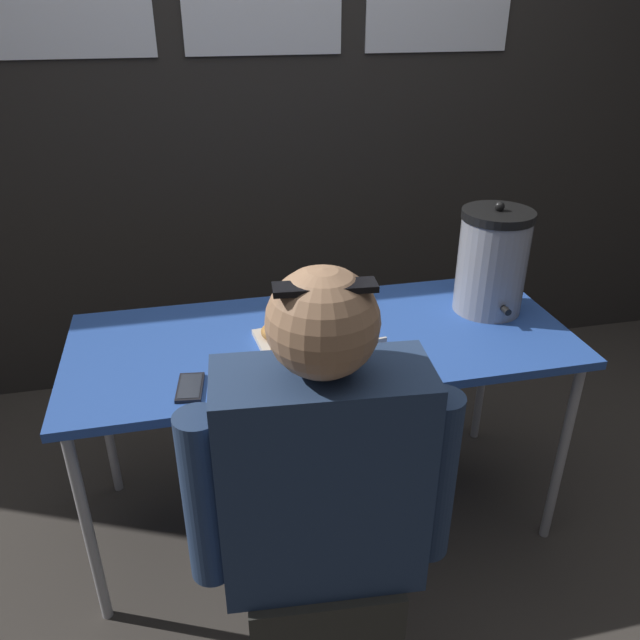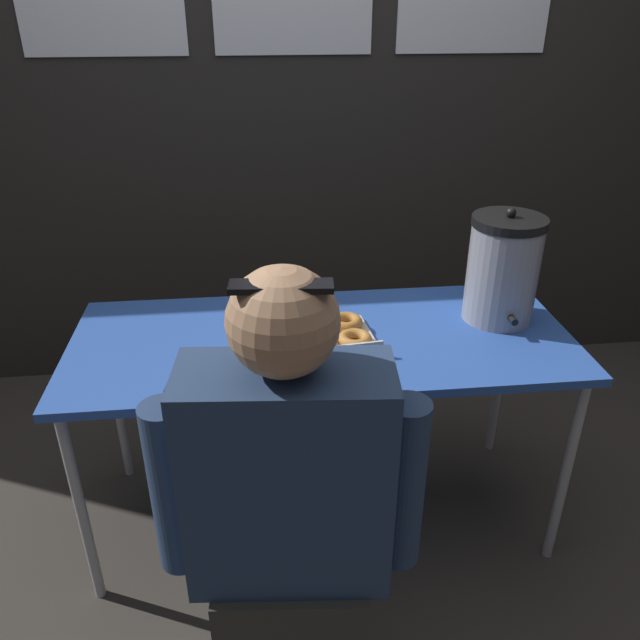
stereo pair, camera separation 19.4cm
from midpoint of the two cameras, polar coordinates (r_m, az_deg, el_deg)
ground_plane at (r=2.41m, az=2.58°, el=-17.07°), size 12.00×12.00×0.00m
back_wall at (r=2.85m, az=-0.35°, el=19.49°), size 6.00×0.11×2.57m
folding_table at (r=1.99m, az=3.00°, el=-2.80°), size 1.57×0.66×0.74m
donut_box at (r=1.92m, az=2.52°, el=-1.64°), size 0.38×0.28×0.05m
coffee_urn at (r=2.12m, az=18.93°, el=4.37°), size 0.23×0.26×0.38m
cell_phone at (r=1.77m, az=-9.48°, el=-5.43°), size 0.09×0.14×0.01m
person_seated at (r=1.52m, az=1.04°, el=-18.89°), size 0.61×0.28×1.26m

